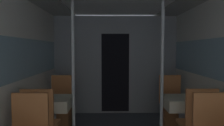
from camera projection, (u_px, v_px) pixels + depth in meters
The scene contains 8 objects.
wall_left at pixel (10, 75), 2.85m from camera, with size 0.05×6.51×2.26m.
bulkhead_far at pixel (115, 65), 5.10m from camera, with size 2.82×0.09×2.26m.
dining_table_left_1 at pixel (53, 105), 3.56m from camera, with size 0.59×0.59×0.71m.
chair_left_far_1 at pixel (61, 112), 4.17m from camera, with size 0.42×0.42×0.99m.
support_pole_left_1 at pixel (73, 72), 3.53m from camera, with size 0.05×0.05×2.26m.
dining_table_right_1 at pixel (182, 105), 3.59m from camera, with size 0.59×0.59×0.71m.
chair_right_far_1 at pixel (172, 111), 4.19m from camera, with size 0.42×0.42×0.99m.
support_pole_right_1 at pixel (162, 72), 3.55m from camera, with size 0.05×0.05×2.26m.
Camera 1 is at (-0.13, -0.99, 1.50)m, focal length 35.00 mm.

